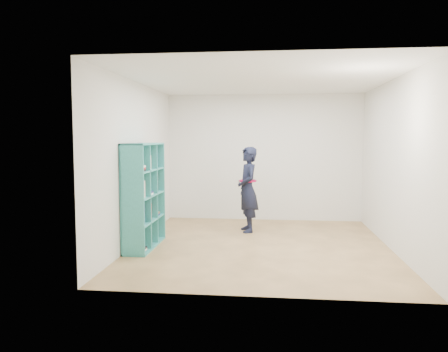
# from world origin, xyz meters

# --- Properties ---
(floor) EXTENTS (4.50, 4.50, 0.00)m
(floor) POSITION_xyz_m (0.00, 0.00, 0.00)
(floor) COLOR brown
(floor) RESTS_ON ground
(ceiling) EXTENTS (4.50, 4.50, 0.00)m
(ceiling) POSITION_xyz_m (0.00, 0.00, 2.60)
(ceiling) COLOR white
(ceiling) RESTS_ON wall_back
(wall_left) EXTENTS (0.02, 4.50, 2.60)m
(wall_left) POSITION_xyz_m (-2.00, 0.00, 1.30)
(wall_left) COLOR silver
(wall_left) RESTS_ON floor
(wall_right) EXTENTS (0.02, 4.50, 2.60)m
(wall_right) POSITION_xyz_m (2.00, 0.00, 1.30)
(wall_right) COLOR silver
(wall_right) RESTS_ON floor
(wall_back) EXTENTS (4.00, 0.02, 2.60)m
(wall_back) POSITION_xyz_m (0.00, 2.25, 1.30)
(wall_back) COLOR silver
(wall_back) RESTS_ON floor
(wall_front) EXTENTS (4.00, 0.02, 2.60)m
(wall_front) POSITION_xyz_m (0.00, -2.25, 1.30)
(wall_front) COLOR silver
(wall_front) RESTS_ON floor
(bookshelf) EXTENTS (0.36, 1.22, 1.63)m
(bookshelf) POSITION_xyz_m (-1.84, -0.27, 0.80)
(bookshelf) COLOR #298074
(bookshelf) RESTS_ON floor
(person) EXTENTS (0.51, 0.65, 1.55)m
(person) POSITION_xyz_m (-0.26, 1.04, 0.78)
(person) COLOR black
(person) RESTS_ON floor
(smartphone) EXTENTS (0.04, 0.09, 0.14)m
(smartphone) POSITION_xyz_m (-0.43, 1.08, 0.88)
(smartphone) COLOR silver
(smartphone) RESTS_ON person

